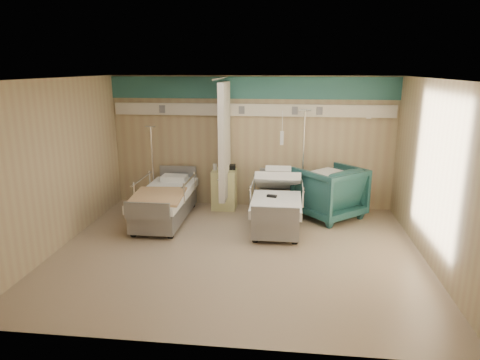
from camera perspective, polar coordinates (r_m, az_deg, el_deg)
name	(u,v)px	position (r m, az deg, el deg)	size (l,w,h in m)	color
ground	(238,252)	(7.20, -0.31, -9.52)	(6.00, 5.00, 0.00)	gray
room_walls	(237,138)	(6.90, -0.34, 5.62)	(6.04, 5.04, 2.82)	tan
bed_right	(277,210)	(8.25, 4.91, -3.97)	(1.00, 2.16, 0.63)	white
bed_left	(165,206)	(8.59, -9.95, -3.39)	(1.00, 2.16, 0.63)	white
bedside_cabinet	(224,189)	(9.17, -2.10, -1.26)	(0.50, 0.48, 0.85)	#DFDA8B
visitor_armchair	(329,192)	(8.80, 11.79, -1.58)	(1.13, 1.16, 1.06)	#1D4A4A
waffle_blanket	(329,165)	(8.64, 11.81, 2.00)	(0.65, 0.57, 0.07)	white
iv_stand_right	(302,190)	(9.15, 8.25, -1.36)	(0.38, 0.38, 2.14)	silver
iv_stand_left	(154,191)	(9.44, -11.41, -1.47)	(0.32, 0.32, 1.78)	silver
call_remote	(272,196)	(7.95, 4.26, -2.15)	(0.18, 0.08, 0.04)	black
tan_blanket	(158,196)	(8.06, -10.93, -2.15)	(0.92, 1.16, 0.04)	tan
toiletry_bag	(231,167)	(9.10, -1.25, 1.74)	(0.20, 0.13, 0.11)	black
white_cup	(215,167)	(9.07, -3.35, 1.75)	(0.09, 0.09, 0.13)	white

